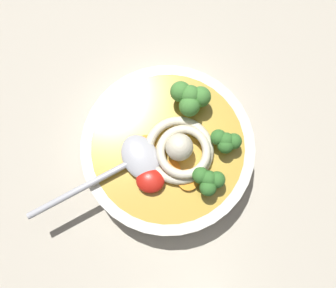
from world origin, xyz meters
TOP-DOWN VIEW (x-y plane):
  - table_slab at (0.00, 0.00)cm, footprint 92.80×92.80cm
  - soup_bowl at (1.85, 0.23)cm, footprint 22.17×22.17cm
  - noodle_pile at (3.42, -0.69)cm, footprint 9.57×9.38cm
  - soup_spoon at (-2.61, -2.57)cm, footprint 16.38×12.01cm
  - chili_sauce_dollop at (-0.13, -4.62)cm, footprint 3.50×3.15cm
  - broccoli_floret_right at (6.91, -4.36)cm, footprint 3.97×3.41cm
  - broccoli_floret_beside_noodles at (4.25, 5.66)cm, footprint 5.10×4.39cm
  - broccoli_floret_front at (8.86, 0.46)cm, footprint 3.85×3.31cm
  - carrot_slice_extra_a at (4.60, -4.23)cm, footprint 2.65×2.65cm
  - carrot_slice_extra_b at (-0.93, 0.39)cm, footprint 2.21×2.21cm
  - carrot_slice_center at (2.47, -3.05)cm, footprint 2.29×2.29cm

SIDE VIEW (x-z plane):
  - table_slab at x=0.00cm, z-range 0.00..3.12cm
  - soup_bowl at x=1.85cm, z-range 3.19..7.95cm
  - carrot_slice_extra_a at x=4.60cm, z-range 7.87..8.45cm
  - carrot_slice_extra_b at x=-0.93cm, z-range 7.87..8.47cm
  - carrot_slice_center at x=2.47cm, z-range 7.87..8.52cm
  - chili_sauce_dollop at x=-0.13cm, z-range 7.87..9.45cm
  - soup_spoon at x=-2.61cm, z-range 7.87..9.47cm
  - noodle_pile at x=3.42cm, z-range 7.15..11.00cm
  - broccoli_floret_front at x=8.86cm, z-range 8.26..11.30cm
  - broccoli_floret_right at x=6.91cm, z-range 8.27..11.41cm
  - broccoli_floret_beside_noodles at x=4.25cm, z-range 8.38..12.41cm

